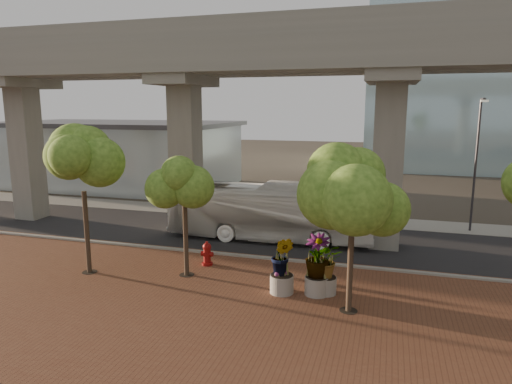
% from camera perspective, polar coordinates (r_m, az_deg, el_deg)
% --- Properties ---
extents(ground, '(160.00, 160.00, 0.00)m').
position_cam_1_polar(ground, '(25.64, 1.93, -7.03)').
color(ground, '#373028').
rests_on(ground, ground).
extents(brick_plaza, '(70.00, 13.00, 0.06)m').
position_cam_1_polar(brick_plaza, '(18.51, -4.48, -14.16)').
color(brick_plaza, brown).
rests_on(brick_plaza, ground).
extents(asphalt_road, '(90.00, 8.00, 0.04)m').
position_cam_1_polar(asphalt_road, '(27.49, 2.99, -5.77)').
color(asphalt_road, black).
rests_on(asphalt_road, ground).
extents(curb_strip, '(70.00, 0.25, 0.16)m').
position_cam_1_polar(curb_strip, '(23.78, 0.72, -8.25)').
color(curb_strip, gray).
rests_on(curb_strip, ground).
extents(far_sidewalk, '(90.00, 3.00, 0.06)m').
position_cam_1_polar(far_sidewalk, '(32.69, 5.24, -3.12)').
color(far_sidewalk, gray).
rests_on(far_sidewalk, ground).
extents(transit_viaduct, '(72.00, 5.60, 12.40)m').
position_cam_1_polar(transit_viaduct, '(26.38, 3.14, 9.55)').
color(transit_viaduct, gray).
rests_on(transit_viaduct, ground).
extents(station_pavilion, '(23.00, 13.00, 6.30)m').
position_cam_1_polar(station_pavilion, '(47.69, -16.88, 4.70)').
color(station_pavilion, silver).
rests_on(station_pavilion, ground).
extents(transit_bus, '(12.08, 3.12, 3.35)m').
position_cam_1_polar(transit_bus, '(26.82, 1.74, -2.53)').
color(transit_bus, silver).
rests_on(transit_bus, ground).
extents(fire_hydrant, '(0.60, 0.54, 1.19)m').
position_cam_1_polar(fire_hydrant, '(22.82, -6.13, -7.68)').
color(fire_hydrant, maroon).
rests_on(fire_hydrant, ground).
extents(planter_front, '(2.04, 2.04, 2.24)m').
position_cam_1_polar(planter_front, '(19.35, 8.76, -8.69)').
color(planter_front, '#9B958C').
rests_on(planter_front, ground).
extents(planter_right, '(2.42, 2.42, 2.58)m').
position_cam_1_polar(planter_right, '(19.12, 7.65, -8.25)').
color(planter_right, '#A8A398').
rests_on(planter_right, ground).
extents(planter_left, '(2.22, 2.22, 2.45)m').
position_cam_1_polar(planter_left, '(19.18, 3.28, -8.36)').
color(planter_left, '#ADA99D').
rests_on(planter_left, ground).
extents(street_tree_far_west, '(3.68, 3.68, 6.66)m').
position_cam_1_polar(street_tree_far_west, '(22.17, -20.89, 2.79)').
color(street_tree_far_west, '#423325').
rests_on(street_tree_far_west, ground).
extents(street_tree_near_west, '(3.20, 3.20, 6.08)m').
position_cam_1_polar(street_tree_near_west, '(20.68, -9.00, 1.81)').
color(street_tree_near_west, '#423325').
rests_on(street_tree_near_west, ground).
extents(street_tree_near_east, '(3.98, 3.98, 6.43)m').
position_cam_1_polar(street_tree_near_east, '(17.05, 12.05, -0.16)').
color(street_tree_near_east, '#423325').
rests_on(street_tree_near_east, ground).
extents(streetlamp_west, '(0.44, 1.29, 8.90)m').
position_cam_1_polar(streetlamp_west, '(33.34, -7.88, 6.09)').
color(streetlamp_west, '#29282D').
rests_on(streetlamp_west, ground).
extents(streetlamp_east, '(0.41, 1.19, 8.24)m').
position_cam_1_polar(streetlamp_east, '(31.05, 25.87, 4.09)').
color(streetlamp_east, '#333238').
rests_on(streetlamp_east, ground).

